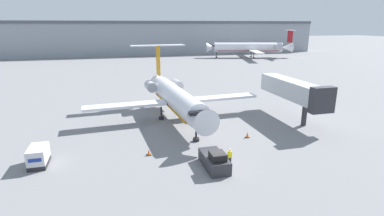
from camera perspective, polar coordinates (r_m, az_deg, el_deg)
ground_plane at (r=30.49m, az=5.10°, el=-11.32°), size 600.00×600.00×0.00m
terminal_building at (r=145.88m, az=-11.56°, el=12.97°), size 180.00×16.80×15.22m
airplane_main at (r=44.28m, az=-3.23°, el=2.18°), size 26.32×24.97×10.32m
pushback_tug at (r=30.27m, az=4.27°, el=-9.92°), size 2.02×4.51×1.99m
luggage_cart at (r=34.27m, az=-27.22°, el=-8.16°), size 1.69×3.02×1.94m
worker_near_tug at (r=30.66m, az=7.18°, el=-9.20°), size 0.40×0.26×1.85m
traffic_cone_left at (r=33.33m, az=-8.24°, el=-8.39°), size 0.52×0.52×0.65m
traffic_cone_right at (r=38.49m, az=10.50°, el=-5.03°), size 0.52×0.52×0.77m
airplane_parked_far_left at (r=131.65m, az=10.98°, el=11.24°), size 36.44×34.94×11.39m
jet_bridge at (r=46.49m, az=18.82°, el=3.23°), size 3.20×14.48×6.19m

